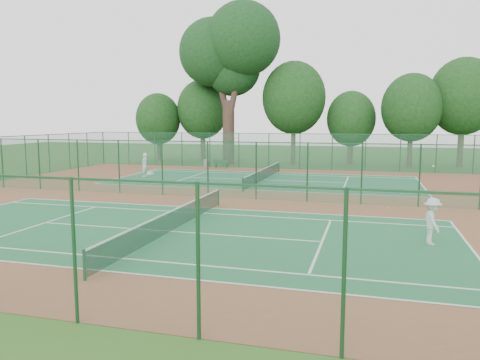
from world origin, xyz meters
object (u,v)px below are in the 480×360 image
Objects in this scene: player_near at (432,221)px; kit_bag at (150,173)px; player_far at (145,165)px; big_tree at (230,51)px; trash_bin at (206,163)px; bench at (221,164)px.

kit_bag is at bearing 37.13° from player_near.
big_tree reaches higher than player_far.
trash_bin is at bearing -105.69° from big_tree.
trash_bin reaches higher than kit_bag.
player_near is 2.59× the size of kit_bag.
player_far is at bearing -113.61° from bench.
player_near is 31.55m from trash_bin.
player_far is 9.44m from bench.
bench is 0.08× the size of big_tree.
player_far is at bearing 39.21° from player_near.
player_near is at bearing 52.24° from player_far.
player_far reaches higher than bench.
player_near is 26.59m from player_far.
big_tree is (-17.16, 30.05, 11.16)m from player_near.
player_near is 36.36m from big_tree.
bench is (-16.68, 25.23, -0.47)m from player_near.
player_near is at bearing -23.28° from kit_bag.
big_tree is at bearing 97.33° from bench.
player_far reaches higher than trash_bin.
bench is 8.22m from kit_bag.
trash_bin is at bearing 88.69° from kit_bag.
trash_bin is 1.77m from bench.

